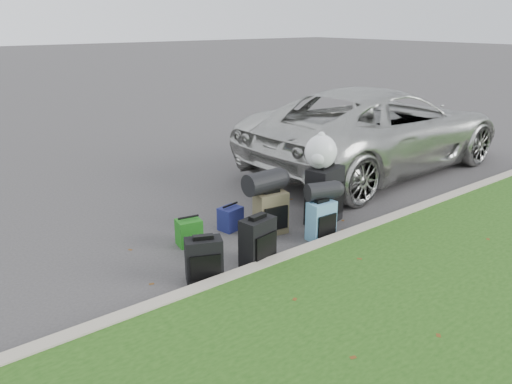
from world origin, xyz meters
TOP-DOWN VIEW (x-y plane):
  - ground at (0.00, 0.00)m, footprint 120.00×120.00m
  - curb at (0.00, -1.00)m, footprint 120.00×0.18m
  - suv at (3.78, 1.16)m, footprint 6.05×2.94m
  - suitcase_small_black at (-1.57, -0.70)m, footprint 0.49×0.39m
  - suitcase_large_black_left at (-0.82, -0.76)m, footprint 0.47×0.33m
  - suitcase_olive at (-0.06, -0.10)m, footprint 0.49×0.35m
  - suitcase_teal at (0.35, -0.69)m, footprint 0.40×0.25m
  - suitcase_large_black_right at (0.83, -0.27)m, footprint 0.64×0.47m
  - tote_green at (-1.20, 0.28)m, footprint 0.36×0.31m
  - tote_navy at (-0.45, 0.36)m, footprint 0.36×0.30m
  - duffel_left at (-0.14, -0.04)m, footprint 0.59×0.33m
  - duffel_right at (0.42, -0.62)m, footprint 0.50×0.37m
  - trash_bag at (0.76, -0.23)m, footprint 0.48×0.48m

SIDE VIEW (x-z plane):
  - ground at x=0.00m, z-range 0.00..0.00m
  - curb at x=0.00m, z-range 0.00..0.15m
  - tote_navy at x=-0.45m, z-range 0.00..0.34m
  - tote_green at x=-1.20m, z-range 0.00..0.36m
  - suitcase_small_black at x=-1.57m, z-range 0.00..0.54m
  - suitcase_teal at x=0.35m, z-range 0.00..0.55m
  - suitcase_olive at x=-0.06m, z-range 0.00..0.62m
  - suitcase_large_black_left at x=-0.82m, z-range 0.00..0.62m
  - suitcase_large_black_right at x=0.83m, z-range 0.00..0.86m
  - duffel_right at x=0.42m, z-range 0.55..0.80m
  - duffel_left at x=-0.14m, z-range 0.62..0.93m
  - suv at x=3.78m, z-range 0.00..1.66m
  - trash_bag at x=0.76m, z-range 0.86..1.35m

